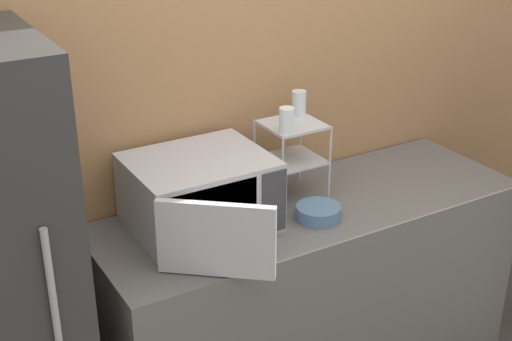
{
  "coord_description": "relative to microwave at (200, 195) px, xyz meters",
  "views": [
    {
      "loc": [
        -1.57,
        -1.87,
        2.3
      ],
      "look_at": [
        -0.26,
        0.36,
        1.12
      ],
      "focal_mm": 50.0,
      "sensor_mm": 36.0,
      "label": 1
    }
  ],
  "objects": [
    {
      "name": "bowl",
      "position": [
        0.44,
        -0.18,
        -0.12
      ],
      "size": [
        0.18,
        0.18,
        0.06
      ],
      "color": "slate",
      "rests_on": "counter"
    },
    {
      "name": "microwave",
      "position": [
        0.0,
        0.0,
        0.0
      ],
      "size": [
        0.55,
        0.72,
        0.29
      ],
      "color": "#ADADB2",
      "rests_on": "counter"
    },
    {
      "name": "wall_back",
      "position": [
        0.49,
        0.31,
        0.23
      ],
      "size": [
        8.0,
        0.06,
        2.6
      ],
      "color": "#9E7047",
      "rests_on": "ground_plane"
    },
    {
      "name": "glass_back_right",
      "position": [
        0.55,
        0.15,
        0.24
      ],
      "size": [
        0.06,
        0.06,
        0.11
      ],
      "color": "silver",
      "rests_on": "dish_rack"
    },
    {
      "name": "dish_rack",
      "position": [
        0.47,
        0.07,
        0.09
      ],
      "size": [
        0.25,
        0.24,
        0.33
      ],
      "color": "#B2B2B7",
      "rests_on": "counter"
    },
    {
      "name": "counter",
      "position": [
        0.49,
        -0.06,
        -0.61
      ],
      "size": [
        1.88,
        0.65,
        0.92
      ],
      "color": "#595654",
      "rests_on": "ground_plane"
    },
    {
      "name": "glass_front_left",
      "position": [
        0.39,
        -0.01,
        0.24
      ],
      "size": [
        0.06,
        0.06,
        0.11
      ],
      "color": "silver",
      "rests_on": "dish_rack"
    }
  ]
}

